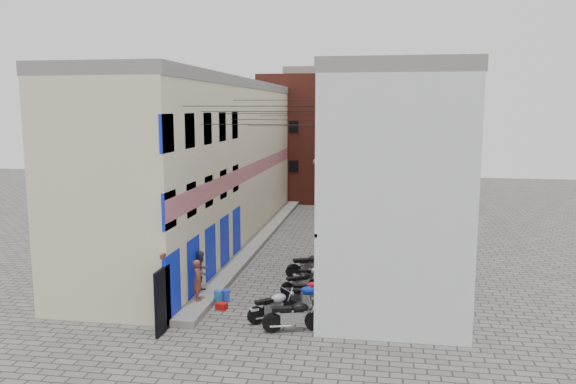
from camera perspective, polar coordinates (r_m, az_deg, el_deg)
The scene contains 21 objects.
ground at distance 19.45m, azimuth -4.93°, elevation -13.99°, with size 90.00×90.00×0.00m, color #585652.
plinth at distance 31.94m, azimuth -2.78°, elevation -4.70°, with size 0.90×26.00×0.25m, color slate.
building_left at distance 31.93m, azimuth -8.01°, elevation 3.17°, with size 5.10×27.00×9.00m.
building_right at distance 30.54m, azimuth 10.22°, elevation 2.89°, with size 5.94×26.00×9.00m.
building_far_brick_left at distance 45.92m, azimuth 1.17°, elevation 5.50°, with size 6.00×6.00×10.00m, color maroon.
building_far_brick_right at distance 47.54m, azimuth 7.51°, elevation 4.33°, with size 5.00×6.00×8.00m, color maroon.
building_far_concrete at distance 51.63m, azimuth 4.34°, elevation 6.37°, with size 8.00×5.00×11.00m, color slate.
far_shopfront at distance 43.28m, azimuth 3.25°, elevation 0.25°, with size 2.00×0.30×2.40m, color black.
overhead_wires at distance 25.44m, azimuth -0.88°, elevation 7.83°, with size 5.80×13.02×1.32m.
motorcycle_a at distance 19.22m, azimuth 0.54°, elevation -12.29°, with size 0.66×2.10×1.21m, color black, non-canonical shape.
motorcycle_b at distance 20.15m, azimuth -1.50°, elevation -11.38°, with size 0.63×1.99×1.15m, color #A3A4A8, non-canonical shape.
motorcycle_c at distance 21.07m, azimuth 1.48°, elevation -10.49°, with size 0.63×1.98×1.15m, color #0B2BA5, non-canonical shape.
motorcycle_d at distance 21.94m, azimuth 2.06°, elevation -9.91°, with size 0.54×1.73×1.00m, color #B20C18, non-canonical shape.
motorcycle_e at distance 22.90m, azimuth 1.33°, elevation -9.07°, with size 0.56×1.78×1.03m, color black, non-canonical shape.
motorcycle_f at distance 23.86m, azimuth 2.48°, elevation -8.40°, with size 0.54×1.70×0.98m, color silver, non-canonical shape.
motorcycle_g at distance 24.90m, azimuth 2.24°, elevation -7.34°, with size 0.69×2.18×1.26m, color black, non-canonical shape.
person_a at distance 21.62m, azimuth -9.13°, elevation -8.81°, with size 0.57×0.37×1.56m, color brown.
person_b at distance 22.59m, azimuth -8.82°, elevation -7.95°, with size 0.79×0.62×1.63m, color #383854.
water_jug_near at distance 22.03m, azimuth -7.09°, elevation -10.55°, with size 0.33×0.33×0.52m, color #2269AE.
water_jug_far at distance 22.20m, azimuth -6.36°, elevation -10.45°, with size 0.30×0.30×0.48m, color blue.
red_crate at distance 21.47m, azimuth -6.76°, elevation -11.45°, with size 0.39×0.29×0.24m, color #B50F0C.
Camera 1 is at (4.50, -17.39, 7.45)m, focal length 35.00 mm.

